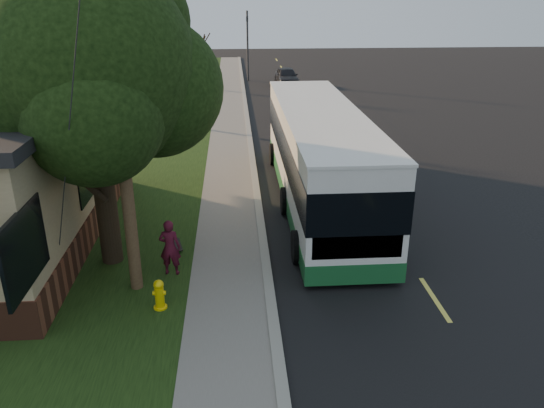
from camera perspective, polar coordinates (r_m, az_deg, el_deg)
The scene contains 15 objects.
ground at distance 12.86m, azimuth -0.11°, elevation -10.90°, with size 120.00×120.00×0.00m, color black.
road at distance 22.43m, azimuth 8.32°, elevation 3.62°, with size 8.00×80.00×0.01m, color black.
curb at distance 21.91m, azimuth -1.96°, elevation 3.56°, with size 0.25×80.00×0.12m, color gray.
sidewalk at distance 21.91m, azimuth -4.58°, elevation 3.44°, with size 2.00×80.00×0.08m, color slate.
grass_verge at distance 22.22m, azimuth -13.65°, elevation 3.13°, with size 5.00×80.00×0.07m, color black.
fire_hydrant at distance 12.75m, azimuth -12.02°, elevation -9.49°, with size 0.32×0.32×0.74m.
utility_pole at distance 12.27m, azimuth -16.32°, elevation 10.06°, with size 2.86×3.21×9.07m.
leafy_tree at distance 13.97m, azimuth -18.79°, elevation 13.39°, with size 6.30×6.00×7.80m.
bare_tree_near at distance 29.31m, azimuth -9.69°, elevation 12.20°, with size 1.38×1.21×4.31m.
bare_tree_far at distance 41.14m, azimuth -7.50°, elevation 14.86°, with size 1.38×1.21×4.03m.
traffic_signal at distance 44.95m, azimuth -2.65°, elevation 17.10°, with size 0.18×0.22×5.50m.
transit_bus at distance 18.35m, azimuth 5.13°, elevation 5.34°, with size 2.81×12.16×3.29m.
skateboarder at distance 13.95m, azimuth -10.93°, elevation -4.61°, with size 0.56×0.36×1.52m, color #470E1F.
skateboard_main at distance 15.66m, azimuth -10.14°, elevation -4.34°, with size 0.39×0.89×0.08m.
distant_car at distance 43.10m, azimuth 1.59°, elevation 13.58°, with size 1.61×4.01×1.37m, color black.
Camera 1 is at (-0.76, -10.77, 6.99)m, focal length 35.00 mm.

